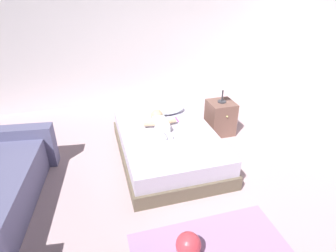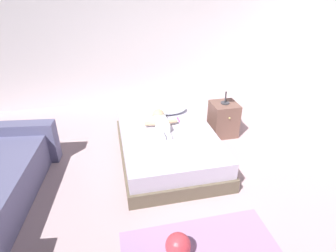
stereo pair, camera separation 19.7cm
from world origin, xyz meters
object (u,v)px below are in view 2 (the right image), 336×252
at_px(bed, 168,145).
at_px(pillow, 169,109).
at_px(baby, 161,121).
at_px(lamp, 227,88).
at_px(toy_ball, 178,246).
at_px(nightstand, 223,119).
at_px(toothbrush, 178,119).

relative_size(bed, pillow, 3.36).
height_order(baby, lamp, lamp).
relative_size(bed, toy_ball, 7.91).
bearing_deg(baby, bed, -74.44).
height_order(nightstand, lamp, lamp).
bearing_deg(pillow, toy_ball, -100.55).
bearing_deg(baby, lamp, 12.79).
bearing_deg(nightstand, lamp, 90.00).
bearing_deg(toy_ball, lamp, 58.10).
bearing_deg(baby, toy_ball, -96.44).
bearing_deg(pillow, baby, -117.02).
bearing_deg(pillow, lamp, -10.90).
distance_m(lamp, toy_ball, 2.50).
xyz_separation_m(pillow, toy_ball, (-0.41, -2.21, -0.33)).
bearing_deg(bed, baby, 105.56).
height_order(pillow, nightstand, nightstand).
bearing_deg(bed, toothbrush, 56.08).
xyz_separation_m(toothbrush, nightstand, (0.78, 0.11, -0.14)).
xyz_separation_m(baby, toothbrush, (0.29, 0.13, -0.06)).
bearing_deg(toy_ball, bed, 80.62).
bearing_deg(pillow, toothbrush, -72.99).
xyz_separation_m(bed, baby, (-0.06, 0.21, 0.27)).
xyz_separation_m(bed, nightstand, (1.01, 0.46, 0.07)).
xyz_separation_m(toothbrush, toy_ball, (-0.50, -1.94, -0.28)).
bearing_deg(pillow, nightstand, -10.90).
height_order(bed, nightstand, nightstand).
height_order(bed, toothbrush, toothbrush).
bearing_deg(bed, pillow, 76.51).
bearing_deg(pillow, bed, -103.49).
bearing_deg(toy_ball, pillow, 79.45).
relative_size(nightstand, toy_ball, 2.28).
bearing_deg(toy_ball, baby, 83.56).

